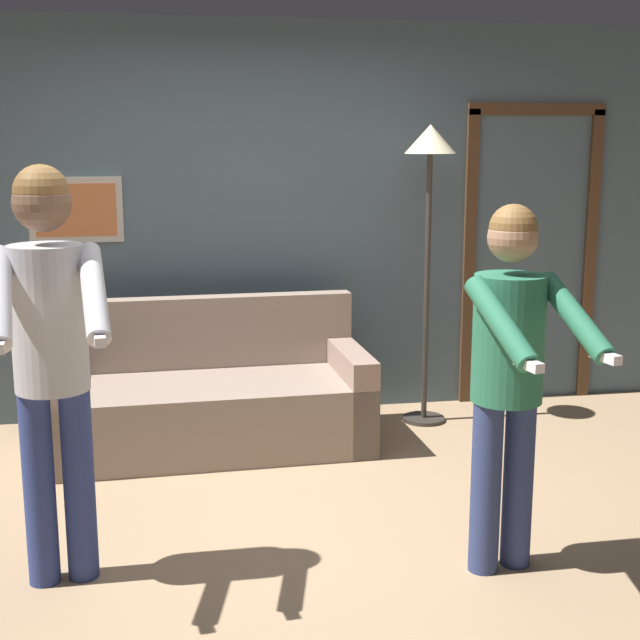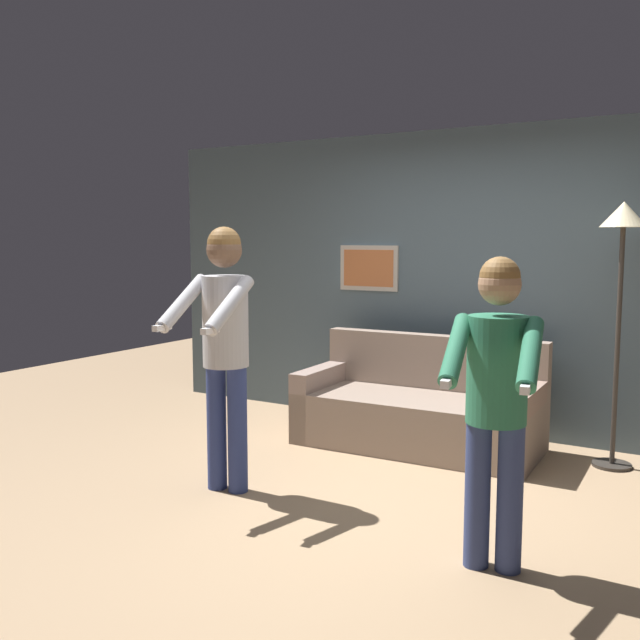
% 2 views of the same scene
% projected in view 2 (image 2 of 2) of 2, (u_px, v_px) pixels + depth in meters
% --- Properties ---
extents(ground_plane, '(12.00, 12.00, 0.00)m').
position_uv_depth(ground_plane, '(378.00, 504.00, 4.51)').
color(ground_plane, tan).
extents(back_wall_assembly, '(6.40, 0.10, 2.60)m').
position_uv_depth(back_wall_assembly, '(484.00, 282.00, 6.04)').
color(back_wall_assembly, '#485B67').
rests_on(back_wall_assembly, ground_plane).
extents(couch, '(1.93, 0.91, 0.87)m').
position_uv_depth(couch, '(419.00, 412.00, 5.74)').
color(couch, gray).
rests_on(couch, ground_plane).
extents(torchiere_lamp, '(0.33, 0.33, 1.93)m').
position_uv_depth(torchiere_lamp, '(622.00, 248.00, 5.07)').
color(torchiere_lamp, '#332D28').
rests_on(torchiere_lamp, ground_plane).
extents(person_standing_left, '(0.49, 0.70, 1.75)m').
position_uv_depth(person_standing_left, '(224.00, 333.00, 4.63)').
color(person_standing_left, navy).
rests_on(person_standing_left, ground_plane).
extents(person_standing_right, '(0.50, 0.66, 1.59)m').
position_uv_depth(person_standing_right, '(496.00, 387.00, 3.51)').
color(person_standing_right, navy).
rests_on(person_standing_right, ground_plane).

